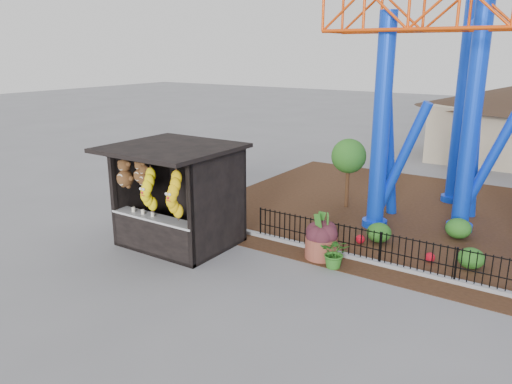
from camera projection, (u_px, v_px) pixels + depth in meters
The scene contains 9 objects.
ground at pixel (236, 280), 13.09m from camera, with size 120.00×120.00×0.00m, color slate.
mulch_bed at pixel (464, 223), 17.35m from camera, with size 18.00×12.00×0.02m, color #331E11.
curb at pixel (423, 274), 13.34m from camera, with size 18.00×0.18×0.12m, color gray.
prize_booth at pixel (173, 198), 14.99m from camera, with size 3.50×3.40×3.12m.
picket_fence at pixel (460, 266), 12.74m from camera, with size 12.20×0.06×1.00m, color black, non-canonical shape.
terracotta_planter at pixel (321, 248), 14.43m from camera, with size 0.94×0.94×0.64m, color brown.
planter_foliage at pixel (322, 227), 14.25m from camera, with size 0.70×0.70×0.64m, color #38161E.
potted_plant at pixel (335, 253), 13.74m from camera, with size 0.80×0.69×0.89m, color #295A1A.
landscaping at pixel (478, 246), 14.59m from camera, with size 8.32×3.19×0.64m.
Camera 1 is at (7.07, -9.65, 5.84)m, focal length 35.00 mm.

